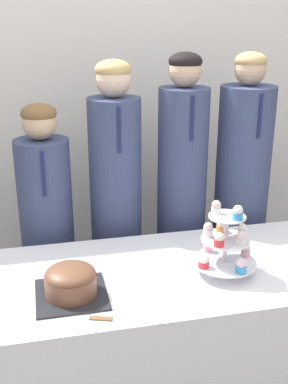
# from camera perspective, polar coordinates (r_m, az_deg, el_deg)

# --- Properties ---
(wall_back) EXTENTS (9.00, 0.06, 2.70)m
(wall_back) POSITION_cam_1_polar(r_m,az_deg,el_deg) (3.00, -2.89, 12.13)
(wall_back) COLOR silver
(wall_back) RESTS_ON ground_plane
(table) EXTENTS (1.67, 0.72, 0.75)m
(table) POSITION_cam_1_polar(r_m,az_deg,el_deg) (2.28, 3.02, -17.45)
(table) COLOR white
(table) RESTS_ON ground_plane
(round_cake) EXTENTS (0.27, 0.27, 0.13)m
(round_cake) POSITION_cam_1_polar(r_m,az_deg,el_deg) (1.89, -8.69, -10.42)
(round_cake) COLOR #232328
(round_cake) RESTS_ON table
(cake_knife) EXTENTS (0.27, 0.10, 0.01)m
(cake_knife) POSITION_cam_1_polar(r_m,az_deg,el_deg) (1.77, -3.44, -14.87)
(cake_knife) COLOR silver
(cake_knife) RESTS_ON table
(cupcake_stand) EXTENTS (0.27, 0.27, 0.32)m
(cupcake_stand) POSITION_cam_1_polar(r_m,az_deg,el_deg) (2.01, 9.62, -5.85)
(cupcake_stand) COLOR silver
(cupcake_stand) RESTS_ON table
(student_0) EXTENTS (0.27, 0.28, 1.38)m
(student_0) POSITION_cam_1_polar(r_m,az_deg,el_deg) (2.56, -11.26, -5.92)
(student_0) COLOR #384266
(student_0) RESTS_ON ground_plane
(student_1) EXTENTS (0.27, 0.27, 1.58)m
(student_1) POSITION_cam_1_polar(r_m,az_deg,el_deg) (2.55, -3.30, -3.20)
(student_1) COLOR #384266
(student_1) RESTS_ON ground_plane
(student_2) EXTENTS (0.26, 0.27, 1.61)m
(student_2) POSITION_cam_1_polar(r_m,az_deg,el_deg) (2.62, 4.42, -2.27)
(student_2) COLOR #384266
(student_2) RESTS_ON ground_plane
(student_3) EXTENTS (0.29, 0.30, 1.60)m
(student_3) POSITION_cam_1_polar(r_m,az_deg,el_deg) (2.74, 11.31, -1.88)
(student_3) COLOR #384266
(student_3) RESTS_ON ground_plane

